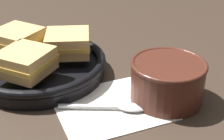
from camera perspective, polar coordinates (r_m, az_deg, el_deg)
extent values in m
plane|color=#382B21|center=(0.66, -1.35, -5.04)|extent=(4.00, 4.00, 0.00)
cube|color=white|center=(0.64, -0.24, -6.05)|extent=(0.23, 0.20, 0.00)
cylinder|color=#4C2319|center=(0.65, 9.18, -1.92)|extent=(0.14, 0.14, 0.08)
cylinder|color=orange|center=(0.64, 9.36, 0.10)|extent=(0.12, 0.12, 0.01)
torus|color=#4C2319|center=(0.63, 9.44, 0.98)|extent=(0.14, 0.14, 0.01)
cube|color=#B7B7BC|center=(0.63, -3.94, -6.08)|extent=(0.10, 0.07, 0.01)
ellipsoid|color=#B7B7BC|center=(0.63, 3.50, -6.22)|extent=(0.06, 0.05, 0.01)
cylinder|color=black|center=(0.76, -11.88, 0.02)|extent=(0.28, 0.28, 0.02)
torus|color=black|center=(0.75, -12.04, 1.44)|extent=(0.29, 0.29, 0.02)
cube|color=#DBB26B|center=(0.79, -15.29, 3.96)|extent=(0.12, 0.12, 0.02)
cube|color=gold|center=(0.78, -15.42, 4.90)|extent=(0.12, 0.13, 0.01)
cube|color=#DBB26B|center=(0.78, -15.56, 5.84)|extent=(0.12, 0.12, 0.02)
cube|color=#DBB26B|center=(0.68, -14.04, 0.29)|extent=(0.12, 0.12, 0.02)
cube|color=gold|center=(0.68, -14.18, 1.33)|extent=(0.13, 0.13, 0.01)
cube|color=#DBB26B|center=(0.67, -14.32, 2.40)|extent=(0.12, 0.12, 0.02)
cube|color=#DBB26B|center=(0.75, -7.19, 3.51)|extent=(0.12, 0.12, 0.02)
cube|color=gold|center=(0.74, -7.26, 4.49)|extent=(0.13, 0.13, 0.01)
cube|color=#DBB26B|center=(0.74, -7.32, 5.49)|extent=(0.12, 0.12, 0.02)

